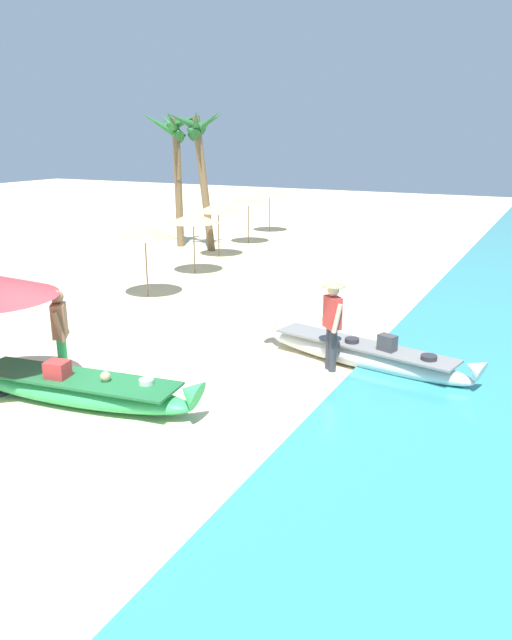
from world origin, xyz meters
TOP-DOWN VIEW (x-y plane):
  - ground_plane at (0.00, 0.00)m, footprint 80.00×80.00m
  - boat_green_foreground at (-0.19, -0.11)m, footprint 4.52×1.35m
  - boat_white_midground at (3.47, 3.56)m, footprint 4.53×1.49m
  - person_vendor_hatted at (2.98, 3.15)m, footprint 0.53×0.53m
  - person_tourist_customer at (-0.88, 0.34)m, footprint 0.48×0.56m
  - parasol_row_0 at (-3.34, 6.01)m, footprint 1.60×1.60m
  - parasol_row_1 at (-3.78, 9.06)m, footprint 1.60×1.60m
  - parasol_row_2 at (-4.53, 11.86)m, footprint 1.60×1.60m
  - parasol_row_3 at (-4.88, 14.82)m, footprint 1.60×1.60m
  - parasol_row_4 at (-5.48, 18.00)m, footprint 1.60×1.60m
  - palm_tree_tall_inland at (-5.84, 12.69)m, footprint 2.43×2.48m
  - palm_tree_leaning_seaward at (-6.96, 12.90)m, footprint 2.48×2.59m

SIDE VIEW (x-z plane):
  - ground_plane at x=0.00m, z-range 0.00..0.00m
  - boat_white_midground at x=3.47m, z-range -0.12..0.63m
  - boat_green_foreground at x=-0.19m, z-range -0.12..0.64m
  - person_tourist_customer at x=-0.88m, z-range 0.11..1.83m
  - person_vendor_hatted at x=2.98m, z-range 0.13..1.87m
  - parasol_row_0 at x=-3.34m, z-range 0.79..2.70m
  - parasol_row_1 at x=-3.78m, z-range 0.79..2.70m
  - parasol_row_2 at x=-4.53m, z-range 0.79..2.70m
  - parasol_row_3 at x=-4.88m, z-range 0.79..2.70m
  - parasol_row_4 at x=-5.48m, z-range 0.79..2.70m
  - palm_tree_leaning_seaward at x=-6.96m, z-range 1.47..6.59m
  - palm_tree_tall_inland at x=-5.84m, z-range 1.52..6.67m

